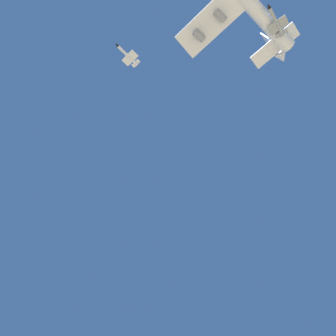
% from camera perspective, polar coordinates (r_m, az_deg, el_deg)
% --- Properties ---
extents(chase_jet_right_wing, '(14.33, 10.75, 4.00)m').
position_cam_1_polar(chase_jet_right_wing, '(168.86, -7.36, 19.71)').
color(chase_jet_right_wing, silver).
extents(chase_jet_high_escort, '(13.60, 11.94, 4.00)m').
position_cam_1_polar(chase_jet_high_escort, '(147.88, 19.19, 23.91)').
color(chase_jet_high_escort, '#999EA3').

